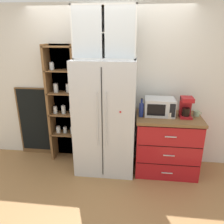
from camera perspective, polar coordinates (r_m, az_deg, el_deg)
ground_plane at (r=3.77m, az=-1.59°, el=-14.07°), size 10.75×10.75×0.00m
wall_back_cream at (r=3.63m, az=-0.86°, el=6.60°), size 5.05×0.10×2.55m
refrigerator at (r=3.38m, az=-1.68°, el=-1.34°), size 0.91×0.68×1.76m
pantry_shelf_column at (r=3.76m, az=-12.34°, el=2.28°), size 0.53×0.30×1.96m
counter_cabinet at (r=3.57m, az=14.01°, el=-8.07°), size 0.96×0.65×0.93m
microwave at (r=3.38m, az=12.28°, el=1.36°), size 0.44×0.33×0.26m
coffee_maker at (r=3.39m, az=18.73°, el=1.27°), size 0.17×0.20×0.31m
mug_sage at (r=3.52m, az=21.20°, el=-0.34°), size 0.12×0.09×0.08m
mug_cream at (r=3.30m, az=14.90°, el=-0.78°), size 0.12×0.09×0.10m
bottle_cobalt at (r=3.26m, az=7.67°, el=0.90°), size 0.07×0.07×0.28m
upper_cabinet at (r=3.21m, az=-1.78°, el=19.97°), size 0.87×0.32×0.70m
chalkboard_menu at (r=4.14m, az=-19.45°, el=-2.34°), size 0.60×0.04×1.24m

